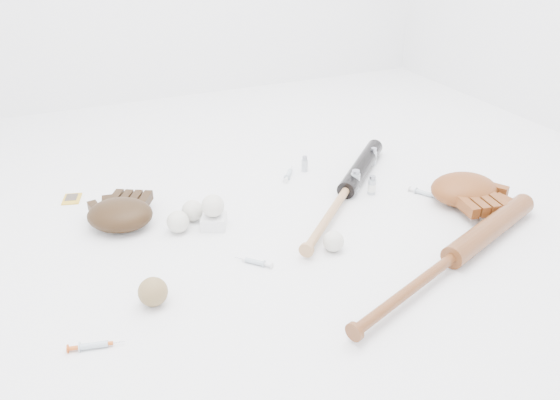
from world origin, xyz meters
name	(u,v)px	position (x,y,z in m)	size (l,w,h in m)	color
bat_dark	(346,190)	(0.24, 0.06, 0.03)	(0.91, 0.07, 0.07)	black
bat_wood	(453,257)	(0.31, -0.45, 0.04)	(0.98, 0.07, 0.07)	brown
glove_dark	(120,214)	(-0.54, 0.18, 0.05)	(0.26, 0.26, 0.09)	black
glove_tan	(464,189)	(0.62, -0.14, 0.05)	(0.29, 0.29, 0.10)	brown
trading_card	(72,199)	(-0.68, 0.45, 0.00)	(0.06, 0.08, 0.00)	gold
pedestal	(214,221)	(-0.26, 0.05, 0.02)	(0.08, 0.08, 0.04)	white
baseball_on_pedestal	(213,206)	(-0.26, 0.05, 0.08)	(0.08, 0.08, 0.08)	silver
baseball_left	(178,222)	(-0.38, 0.07, 0.04)	(0.07, 0.07, 0.07)	silver
baseball_upper	(192,211)	(-0.31, 0.13, 0.04)	(0.07, 0.07, 0.07)	silver
baseball_mid	(333,241)	(0.04, -0.23, 0.03)	(0.07, 0.07, 0.07)	silver
baseball_aged	(153,292)	(-0.53, -0.26, 0.04)	(0.08, 0.08, 0.08)	olive
syringe_0	(94,345)	(-0.70, -0.37, 0.01)	(0.15, 0.03, 0.02)	#ADBCC6
syringe_1	(255,262)	(-0.21, -0.20, 0.01)	(0.13, 0.02, 0.02)	#ADBCC6
syringe_2	(289,174)	(0.13, 0.31, 0.01)	(0.15, 0.03, 0.02)	#ADBCC6
syringe_3	(424,193)	(0.52, -0.04, 0.01)	(0.15, 0.03, 0.02)	#ADBCC6
vial_0	(373,156)	(0.49, 0.27, 0.04)	(0.03, 0.03, 0.07)	#AEB7BF
vial_1	(305,164)	(0.21, 0.32, 0.03)	(0.03, 0.03, 0.06)	#AEB7BF
vial_2	(372,185)	(0.35, 0.05, 0.04)	(0.03, 0.03, 0.07)	#AEB7BF
vial_3	(355,181)	(0.30, 0.09, 0.04)	(0.04, 0.04, 0.08)	#AEB7BF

